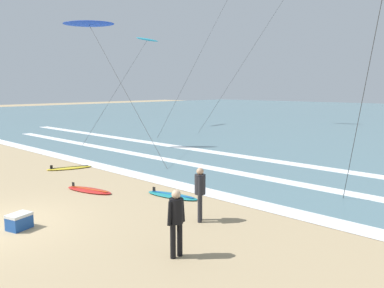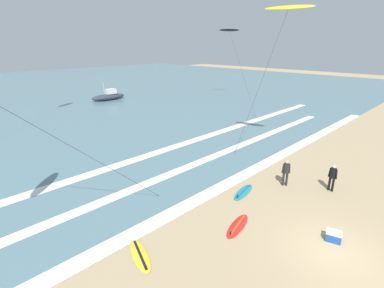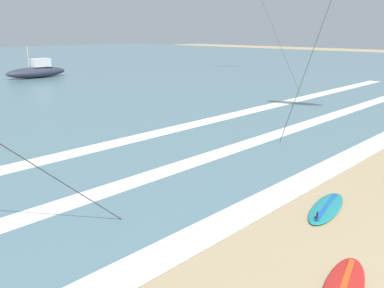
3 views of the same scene
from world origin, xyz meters
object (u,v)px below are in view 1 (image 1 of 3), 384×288
at_px(surfer_foreground_main, 176,217).
at_px(cooler_box, 19,221).
at_px(kite_blue_high_right, 89,24).
at_px(surfer_mid_group, 200,189).
at_px(surfboard_near_water, 172,195).
at_px(kite_cyan_far_left, 147,40).
at_px(surfboard_foreground_flat, 89,190).
at_px(surfboard_left_pile, 69,168).

distance_m(surfer_foreground_main, cooler_box, 4.84).
relative_size(kite_blue_high_right, cooler_box, 13.77).
height_order(surfer_mid_group, surfboard_near_water, surfer_mid_group).
bearing_deg(surfer_foreground_main, kite_cyan_far_left, 140.96).
height_order(kite_cyan_far_left, cooler_box, kite_cyan_far_left).
relative_size(surfboard_foreground_flat, surfboard_near_water, 1.00).
distance_m(surfer_mid_group, kite_cyan_far_left, 30.22).
distance_m(kite_cyan_far_left, cooler_box, 30.67).
distance_m(surfboard_foreground_flat, kite_cyan_far_left, 26.95).
distance_m(surfer_mid_group, surfboard_left_pile, 9.68).
bearing_deg(surfboard_near_water, cooler_box, -98.30).
bearing_deg(cooler_box, surfer_foreground_main, 21.39).
bearing_deg(surfer_foreground_main, cooler_box, -158.61).
bearing_deg(surfboard_left_pile, kite_cyan_far_left, 129.60).
bearing_deg(cooler_box, surfer_mid_group, 50.75).
bearing_deg(kite_blue_high_right, surfboard_near_water, -19.92).
bearing_deg(cooler_box, surfboard_left_pile, 141.51).
bearing_deg(kite_blue_high_right, surfboard_foreground_flat, -33.21).
xyz_separation_m(surfboard_left_pile, kite_blue_high_right, (-4.84, 4.41, 7.72)).
relative_size(surfboard_foreground_flat, cooler_box, 3.06).
relative_size(kite_blue_high_right, kite_cyan_far_left, 0.71).
bearing_deg(surfer_mid_group, surfboard_foreground_flat, -175.25).
height_order(surfboard_foreground_flat, kite_cyan_far_left, kite_cyan_far_left).
relative_size(surfboard_left_pile, surfboard_foreground_flat, 1.00).
distance_m(surfboard_left_pile, surfboard_near_water, 7.11).
xyz_separation_m(surfboard_foreground_flat, cooler_box, (2.07, -3.48, 0.18)).
relative_size(surfboard_left_pile, cooler_box, 3.05).
distance_m(surfer_foreground_main, surfboard_foreground_flat, 6.81).
xyz_separation_m(surfboard_near_water, cooler_box, (-0.75, -5.13, 0.18)).
relative_size(surfer_foreground_main, surfer_mid_group, 1.00).
distance_m(surfer_mid_group, surfboard_near_water, 2.89).
height_order(kite_blue_high_right, kite_cyan_far_left, kite_cyan_far_left).
height_order(surfer_mid_group, surfboard_left_pile, surfer_mid_group).
bearing_deg(surfboard_foreground_flat, cooler_box, -59.30).
relative_size(surfboard_near_water, kite_cyan_far_left, 0.16).
height_order(surfer_foreground_main, surfboard_near_water, surfer_foreground_main).
xyz_separation_m(surfboard_near_water, kite_cyan_far_left, (-20.82, 16.50, 8.52)).
xyz_separation_m(kite_blue_high_right, kite_cyan_far_left, (-8.87, 12.16, 0.79)).
relative_size(surfer_foreground_main, cooler_box, 2.24).
distance_m(surfer_foreground_main, surfer_mid_group, 2.51).
relative_size(surfer_mid_group, surfboard_near_water, 0.73).
bearing_deg(cooler_box, surfboard_near_water, 81.70).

